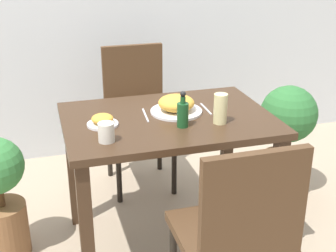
{
  "coord_description": "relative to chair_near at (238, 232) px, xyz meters",
  "views": [
    {
      "loc": [
        -0.61,
        -2.09,
        1.59
      ],
      "look_at": [
        0.0,
        0.0,
        0.69
      ],
      "focal_mm": 50.0,
      "sensor_mm": 36.0,
      "label": 1
    }
  ],
  "objects": [
    {
      "name": "chair_far",
      "position": [
        -0.07,
        1.45,
        0.0
      ],
      "size": [
        0.42,
        0.42,
        0.92
      ],
      "color": "#4C331E",
      "rests_on": "ground_plane"
    },
    {
      "name": "spoon_utensil",
      "position": [
        0.15,
        0.77,
        0.21
      ],
      "size": [
        0.01,
        0.17,
        0.0
      ],
      "rotation": [
        0.0,
        0.0,
        1.54
      ],
      "color": "silver",
      "rests_on": "dining_table"
    },
    {
      "name": "juice_glass",
      "position": [
        0.15,
        0.57,
        0.29
      ],
      "size": [
        0.07,
        0.07,
        0.15
      ],
      "color": "beige",
      "rests_on": "dining_table"
    },
    {
      "name": "drink_cup",
      "position": [
        -0.41,
        0.51,
        0.26
      ],
      "size": [
        0.07,
        0.07,
        0.09
      ],
      "color": "silver",
      "rests_on": "dining_table"
    },
    {
      "name": "dining_table",
      "position": [
        -0.07,
        0.72,
        0.09
      ],
      "size": [
        1.04,
        0.73,
        0.74
      ],
      "color": "#3D2819",
      "rests_on": "ground_plane"
    },
    {
      "name": "side_plate",
      "position": [
        -0.4,
        0.7,
        0.24
      ],
      "size": [
        0.15,
        0.15,
        0.06
      ],
      "color": "white",
      "rests_on": "dining_table"
    },
    {
      "name": "potted_plant_right",
      "position": [
        0.79,
        1.0,
        -0.11
      ],
      "size": [
        0.35,
        0.35,
        0.73
      ],
      "color": "brown",
      "rests_on": "ground_plane"
    },
    {
      "name": "food_plate",
      "position": [
        -0.01,
        0.77,
        0.25
      ],
      "size": [
        0.26,
        0.26,
        0.09
      ],
      "color": "white",
      "rests_on": "dining_table"
    },
    {
      "name": "fork_utensil",
      "position": [
        -0.17,
        0.77,
        0.21
      ],
      "size": [
        0.02,
        0.18,
        0.0
      ],
      "rotation": [
        0.0,
        0.0,
        1.48
      ],
      "color": "silver",
      "rests_on": "dining_table"
    },
    {
      "name": "chair_near",
      "position": [
        0.0,
        0.0,
        0.0
      ],
      "size": [
        0.42,
        0.42,
        0.92
      ],
      "rotation": [
        0.0,
        0.0,
        3.14
      ],
      "color": "#4C331E",
      "rests_on": "ground_plane"
    },
    {
      "name": "ground_plane",
      "position": [
        -0.07,
        0.72,
        -0.53
      ],
      "size": [
        16.0,
        16.0,
        0.0
      ],
      "primitive_type": "plane",
      "color": "tan"
    },
    {
      "name": "sauce_bottle",
      "position": [
        -0.04,
        0.58,
        0.28
      ],
      "size": [
        0.06,
        0.06,
        0.18
      ],
      "color": "#194C23",
      "rests_on": "dining_table"
    }
  ]
}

